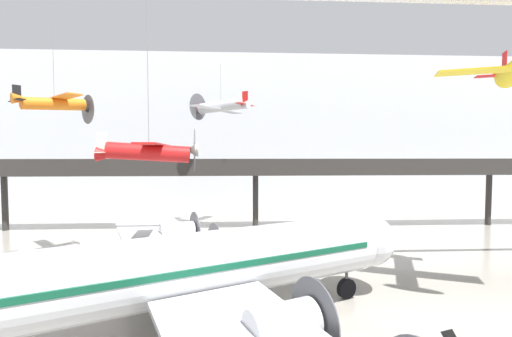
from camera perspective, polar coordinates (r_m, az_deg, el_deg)
hangar_back_wall at (r=54.57m, az=-0.72°, el=5.79°), size 140.00×3.00×24.65m
mezzanine_walkway at (r=41.53m, az=-0.01°, el=-0.55°), size 110.00×3.20×8.66m
airliner_silver_main at (r=18.22m, az=-12.85°, el=-16.22°), size 27.60×32.41×10.17m
suspended_plane_silver_racer at (r=40.82m, az=-5.86°, el=10.24°), size 7.62×8.44×6.35m
suspended_plane_orange_highwing at (r=32.85m, az=-30.55°, el=9.34°), size 6.06×6.05×7.75m
suspended_plane_red_highwing at (r=22.76m, az=-17.40°, el=2.73°), size 6.35×7.78×11.25m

